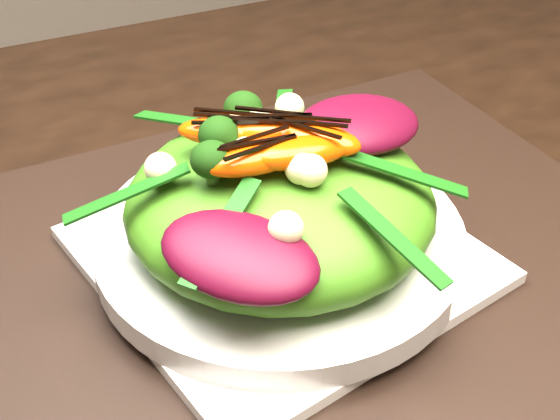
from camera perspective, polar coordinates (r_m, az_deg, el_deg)
name	(u,v)px	position (r m, az deg, el deg)	size (l,w,h in m)	color
dining_table	(290,291)	(0.52, 0.74, -6.21)	(1.60, 0.90, 0.75)	black
placemat	(280,261)	(0.51, 0.00, -3.94)	(0.51, 0.39, 0.00)	black
plate_base	(280,254)	(0.51, 0.00, -3.39)	(0.23, 0.23, 0.01)	white
salad_bowl	(280,239)	(0.50, 0.00, -2.21)	(0.24, 0.24, 0.02)	silver
lettuce_mound	(280,201)	(0.48, 0.00, 0.67)	(0.20, 0.20, 0.07)	#407816
radicchio_leaf	(360,124)	(0.49, 6.09, 6.52)	(0.09, 0.06, 0.02)	#3E0616
orange_segment	(251,128)	(0.48, -2.25, 6.26)	(0.07, 0.03, 0.02)	#DF3A03
broccoli_floret	(168,151)	(0.46, -8.53, 4.49)	(0.04, 0.04, 0.04)	black
macadamia_nut	(342,166)	(0.44, 4.71, 3.37)	(0.02, 0.02, 0.02)	beige
balsamic_drizzle	(250,115)	(0.47, -2.27, 7.26)	(0.04, 0.00, 0.00)	black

